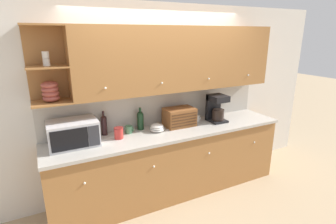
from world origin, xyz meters
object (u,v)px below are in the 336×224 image
at_px(microwave, 73,133).
at_px(bread_box, 179,117).
at_px(wine_bottle, 104,124).
at_px(bowl_stack_on_counter, 157,128).
at_px(storage_canister, 119,133).
at_px(mug, 129,129).
at_px(mug_blue_second, 196,118).
at_px(second_wine_bottle, 140,120).
at_px(coffee_maker, 216,108).

height_order(microwave, bread_box, microwave).
xyz_separation_m(wine_bottle, bread_box, (1.03, -0.13, -0.02)).
relative_size(microwave, bowl_stack_on_counter, 2.82).
distance_m(storage_canister, mug, 0.21).
bearing_deg(storage_canister, bread_box, 4.53).
height_order(microwave, bowl_stack_on_counter, microwave).
bearing_deg(mug_blue_second, wine_bottle, 176.25).
bearing_deg(bowl_stack_on_counter, bread_box, 8.28).
bearing_deg(mug, bread_box, -3.59).
relative_size(storage_canister, mug_blue_second, 1.32).
relative_size(wine_bottle, bowl_stack_on_counter, 1.63).
bearing_deg(wine_bottle, bread_box, -7.10).
relative_size(storage_canister, mug, 1.33).
bearing_deg(wine_bottle, mug_blue_second, -3.75).
xyz_separation_m(microwave, second_wine_bottle, (0.89, 0.15, -0.01)).
height_order(storage_canister, bread_box, bread_box).
xyz_separation_m(storage_canister, bowl_stack_on_counter, (0.53, 0.02, -0.03)).
xyz_separation_m(bowl_stack_on_counter, coffee_maker, (0.96, -0.01, 0.16)).
bearing_deg(mug, bowl_stack_on_counter, -15.62).
bearing_deg(wine_bottle, second_wine_bottle, -2.31).
xyz_separation_m(second_wine_bottle, bowl_stack_on_counter, (0.17, -0.16, -0.09)).
xyz_separation_m(bread_box, coffee_maker, (0.59, -0.06, 0.07)).
bearing_deg(mug, microwave, -173.18).
height_order(microwave, second_wine_bottle, second_wine_bottle).
relative_size(mug, bowl_stack_on_counter, 0.54).
distance_m(bowl_stack_on_counter, mug_blue_second, 0.69).
distance_m(mug, coffee_maker, 1.34).
xyz_separation_m(microwave, coffee_maker, (2.02, -0.02, 0.05)).
bearing_deg(wine_bottle, mug, -15.35).
distance_m(mug, mug_blue_second, 1.05).
relative_size(wine_bottle, second_wine_bottle, 1.05).
xyz_separation_m(mug, bowl_stack_on_counter, (0.36, -0.10, -0.00)).
height_order(wine_bottle, storage_canister, wine_bottle).
xyz_separation_m(mug, mug_blue_second, (1.05, -0.01, 0.00)).
xyz_separation_m(storage_canister, mug_blue_second, (1.22, 0.11, -0.02)).
bearing_deg(microwave, bowl_stack_on_counter, -0.91).
bearing_deg(second_wine_bottle, bowl_stack_on_counter, -43.63).
bearing_deg(second_wine_bottle, bread_box, -11.32).
xyz_separation_m(microwave, bowl_stack_on_counter, (1.06, -0.02, -0.10)).
relative_size(second_wine_bottle, coffee_maker, 0.77).
relative_size(microwave, storage_canister, 3.92).
height_order(storage_canister, mug_blue_second, storage_canister).
bearing_deg(bowl_stack_on_counter, second_wine_bottle, 136.37).
bearing_deg(microwave, wine_bottle, 22.70).
bearing_deg(second_wine_bottle, coffee_maker, -8.55).
relative_size(microwave, mug_blue_second, 5.16).
bearing_deg(wine_bottle, microwave, -157.30).
height_order(bread_box, coffee_maker, coffee_maker).
xyz_separation_m(storage_canister, coffee_maker, (1.49, 0.01, 0.13)).
bearing_deg(microwave, mug, 6.82).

